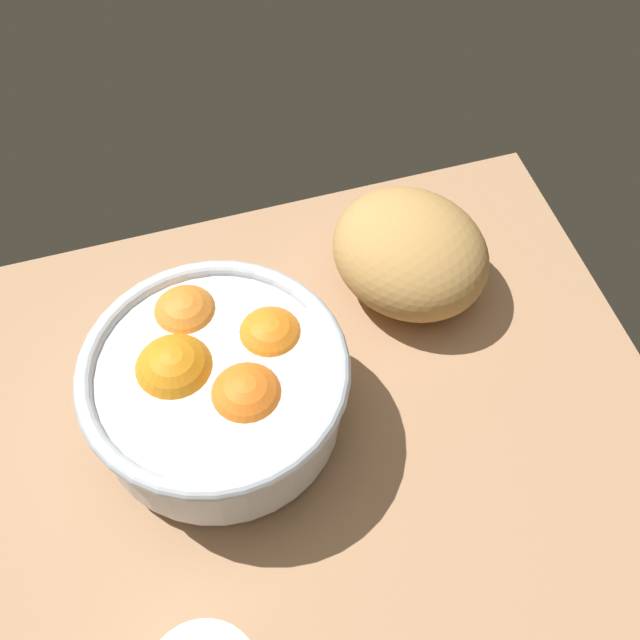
% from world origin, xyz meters
% --- Properties ---
extents(ground_plane, '(0.81, 0.64, 0.03)m').
position_xyz_m(ground_plane, '(0.00, 0.00, -0.01)').
color(ground_plane, tan).
extents(fruit_bowl, '(0.23, 0.23, 0.11)m').
position_xyz_m(fruit_bowl, '(0.16, 0.09, 0.06)').
color(fruit_bowl, silver).
rests_on(fruit_bowl, ground).
extents(bread_loaf, '(0.21, 0.20, 0.10)m').
position_xyz_m(bread_loaf, '(0.26, -0.13, 0.05)').
color(bread_loaf, tan).
rests_on(bread_loaf, ground).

